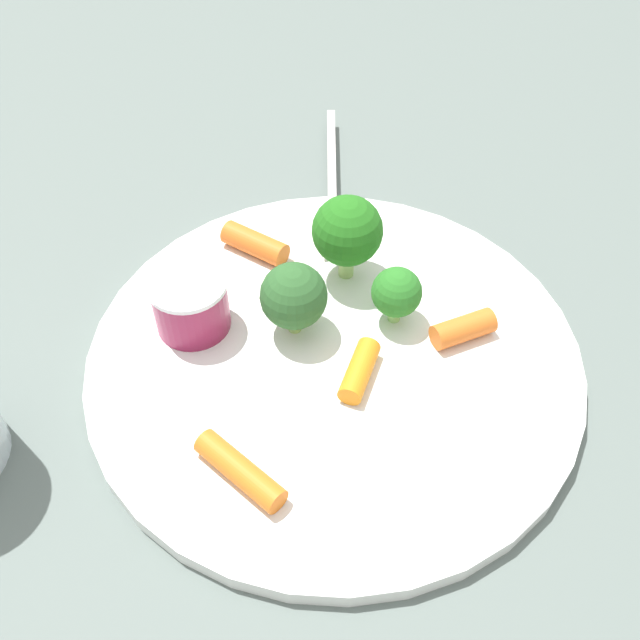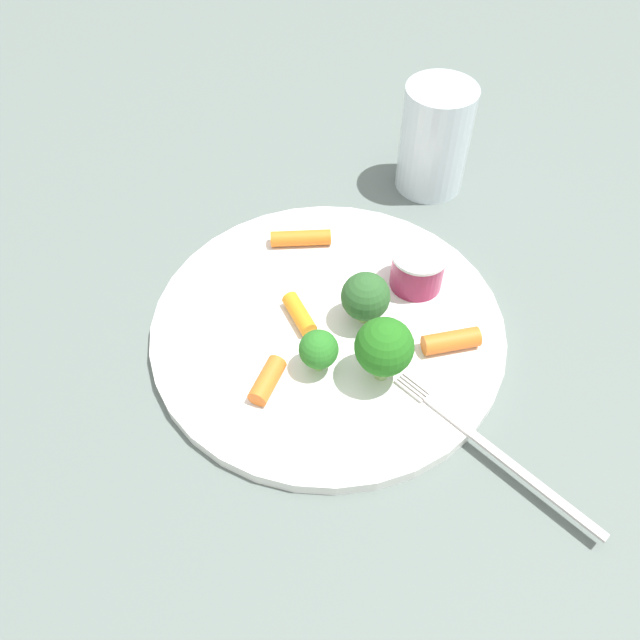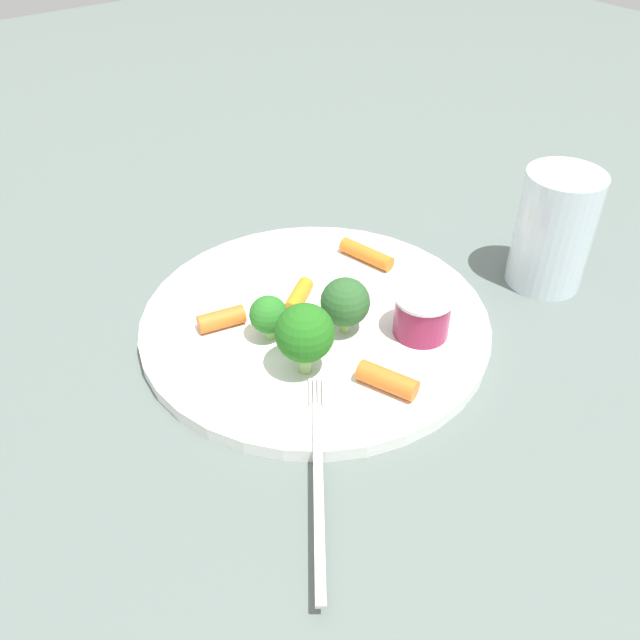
% 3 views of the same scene
% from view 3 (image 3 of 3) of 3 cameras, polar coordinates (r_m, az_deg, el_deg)
% --- Properties ---
extents(ground_plane, '(2.40, 2.40, 0.00)m').
position_cam_3_polar(ground_plane, '(0.60, -0.42, -0.60)').
color(ground_plane, '#596560').
extents(plate, '(0.31, 0.31, 0.01)m').
position_cam_3_polar(plate, '(0.59, -0.42, -0.15)').
color(plate, white).
rests_on(plate, ground_plane).
extents(sauce_cup, '(0.05, 0.05, 0.04)m').
position_cam_3_polar(sauce_cup, '(0.57, 8.73, 0.47)').
color(sauce_cup, maroon).
rests_on(sauce_cup, plate).
extents(broccoli_floret_0, '(0.04, 0.04, 0.05)m').
position_cam_3_polar(broccoli_floret_0, '(0.56, 2.17, 1.52)').
color(broccoli_floret_0, '#91BA60').
rests_on(broccoli_floret_0, plate).
extents(broccoli_floret_1, '(0.03, 0.03, 0.04)m').
position_cam_3_polar(broccoli_floret_1, '(0.55, -4.41, 0.42)').
color(broccoli_floret_1, '#8DC667').
rests_on(broccoli_floret_1, plate).
extents(broccoli_floret_2, '(0.05, 0.05, 0.06)m').
position_cam_3_polar(broccoli_floret_2, '(0.51, -1.32, -1.16)').
color(broccoli_floret_2, '#95BE6C').
rests_on(broccoli_floret_2, plate).
extents(carrot_stick_0, '(0.02, 0.04, 0.02)m').
position_cam_3_polar(carrot_stick_0, '(0.58, -8.42, 0.08)').
color(carrot_stick_0, orange).
rests_on(carrot_stick_0, plate).
extents(carrot_stick_1, '(0.04, 0.04, 0.01)m').
position_cam_3_polar(carrot_stick_1, '(0.60, -2.05, 1.95)').
color(carrot_stick_1, orange).
rests_on(carrot_stick_1, plate).
extents(carrot_stick_2, '(0.06, 0.03, 0.01)m').
position_cam_3_polar(carrot_stick_2, '(0.66, 3.99, 5.63)').
color(carrot_stick_2, orange).
rests_on(carrot_stick_2, plate).
extents(carrot_stick_3, '(0.05, 0.03, 0.02)m').
position_cam_3_polar(carrot_stick_3, '(0.52, 5.77, -5.14)').
color(carrot_stick_3, orange).
rests_on(carrot_stick_3, plate).
extents(fork, '(0.16, 0.12, 0.00)m').
position_cam_3_polar(fork, '(0.47, -0.16, -12.78)').
color(fork, beige).
rests_on(fork, plate).
extents(drinking_glass, '(0.07, 0.07, 0.11)m').
position_cam_3_polar(drinking_glass, '(0.66, 19.36, 7.27)').
color(drinking_glass, silver).
rests_on(drinking_glass, ground_plane).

